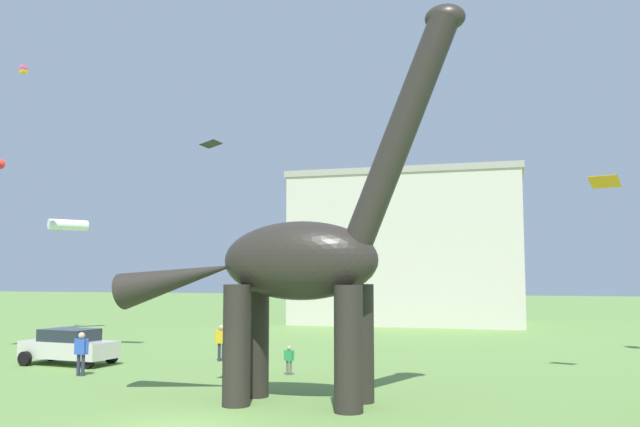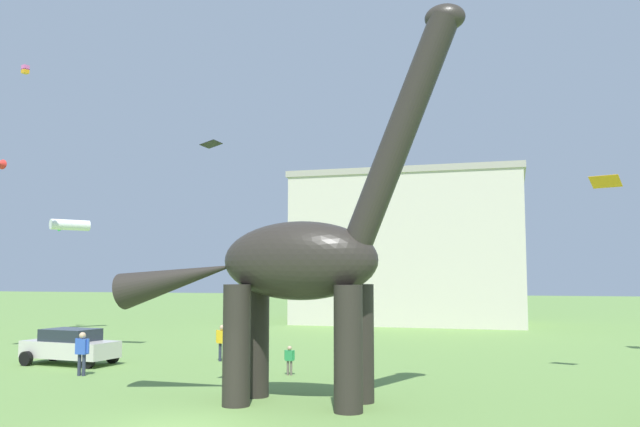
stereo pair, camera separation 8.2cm
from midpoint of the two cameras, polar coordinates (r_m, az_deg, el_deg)
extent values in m
cylinder|color=#2D2823|center=(21.00, 3.61, -11.02)|extent=(0.84, 0.84, 3.62)
cylinder|color=#2D2823|center=(19.45, 2.56, -11.48)|extent=(0.84, 0.84, 3.62)
cylinder|color=#2D2823|center=(22.01, -5.39, -10.74)|extent=(0.84, 0.84, 3.62)
cylinder|color=#2D2823|center=(20.54, -7.06, -11.12)|extent=(0.84, 0.84, 3.62)
ellipsoid|color=#2D2823|center=(20.58, -1.65, -4.06)|extent=(4.95, 2.13, 2.44)
cylinder|color=#2D2823|center=(20.31, 7.11, 7.11)|extent=(3.56, 0.91, 7.05)
ellipsoid|color=#2D2823|center=(21.13, 10.79, 16.19)|extent=(1.22, 0.76, 0.84)
cone|color=#2D2823|center=(22.20, -11.96, -5.48)|extent=(4.35, 1.22, 2.06)
cube|color=silver|center=(31.69, -20.59, -10.84)|extent=(4.38, 2.27, 0.72)
cube|color=#232B35|center=(31.63, -20.55, -9.72)|extent=(2.44, 1.83, 0.52)
cylinder|color=black|center=(31.57, -17.32, -11.61)|extent=(0.64, 0.29, 0.62)
cylinder|color=black|center=(30.11, -19.22, -11.88)|extent=(0.64, 0.29, 0.62)
cylinder|color=black|center=(33.36, -21.86, -11.12)|extent=(0.64, 0.29, 0.62)
cylinder|color=black|center=(31.98, -23.86, -11.32)|extent=(0.64, 0.29, 0.62)
cylinder|color=#6B6056|center=(26.70, -2.69, -13.10)|extent=(0.09, 0.09, 0.56)
cylinder|color=#6B6056|center=(26.66, -2.40, -13.12)|extent=(0.09, 0.09, 0.56)
cube|color=green|center=(26.62, -2.54, -12.09)|extent=(0.30, 0.19, 0.40)
sphere|color=tan|center=(26.59, -2.54, -11.47)|extent=(0.18, 0.18, 0.18)
cylinder|color=green|center=(26.67, -2.90, -12.03)|extent=(0.07, 0.07, 0.38)
cylinder|color=green|center=(26.56, -2.17, -12.06)|extent=(0.07, 0.07, 0.38)
cylinder|color=#2D3347|center=(31.21, -8.50, -11.69)|extent=(0.14, 0.14, 0.81)
cylinder|color=#2D3347|center=(31.13, -8.16, -11.71)|extent=(0.14, 0.14, 0.81)
cube|color=yellow|center=(31.10, -8.31, -10.43)|extent=(0.44, 0.27, 0.58)
sphere|color=tan|center=(31.07, -8.30, -9.67)|extent=(0.25, 0.25, 0.25)
cylinder|color=yellow|center=(31.20, -8.74, -10.36)|extent=(0.11, 0.11, 0.55)
cylinder|color=yellow|center=(31.00, -7.88, -10.40)|extent=(0.11, 0.11, 0.55)
cylinder|color=#2D3347|center=(28.13, -19.88, -12.12)|extent=(0.14, 0.14, 0.83)
cylinder|color=#2D3347|center=(28.01, -19.54, -12.17)|extent=(0.14, 0.14, 0.83)
cube|color=blue|center=(27.99, -19.66, -10.70)|extent=(0.45, 0.28, 0.59)
sphere|color=tan|center=(27.95, -19.63, -9.84)|extent=(0.26, 0.26, 0.26)
cylinder|color=blue|center=(28.14, -20.10, -10.60)|extent=(0.11, 0.11, 0.56)
cylinder|color=blue|center=(27.84, -19.22, -10.69)|extent=(0.11, 0.11, 0.56)
cube|color=orange|center=(27.67, 23.38, 2.53)|extent=(1.27, 1.06, 0.39)
cone|color=red|center=(37.09, -25.75, 3.87)|extent=(0.52, 0.44, 0.50)
cube|color=black|center=(21.61, -9.22, 5.90)|extent=(0.52, 0.69, 0.15)
cube|color=pink|center=(45.81, -23.92, 11.37)|extent=(0.45, 0.45, 0.28)
cube|color=orange|center=(45.75, -23.93, 11.11)|extent=(0.45, 0.45, 0.28)
cylinder|color=white|center=(50.29, -20.62, -0.92)|extent=(2.17, 2.61, 0.75)
cone|color=green|center=(51.69, -21.12, -1.02)|extent=(1.03, 1.00, 0.79)
cube|color=beige|center=(55.55, 7.83, -3.25)|extent=(18.09, 10.03, 11.73)
cube|color=#ABA396|center=(56.10, 7.75, 3.00)|extent=(18.46, 10.23, 0.50)
camera|label=1|loc=(0.04, -89.89, -0.01)|focal=37.27mm
camera|label=2|loc=(0.04, 90.11, 0.01)|focal=37.27mm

